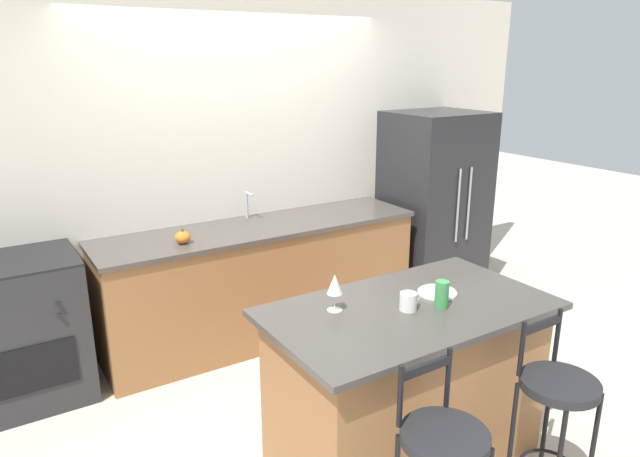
{
  "coord_description": "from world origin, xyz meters",
  "views": [
    {
      "loc": [
        -1.85,
        -3.45,
        2.18
      ],
      "look_at": [
        0.0,
        -0.49,
        1.13
      ],
      "focal_mm": 32.0,
      "sensor_mm": 36.0,
      "label": 1
    }
  ],
  "objects_px": {
    "bar_stool_far": "(555,405)",
    "pumpkin_decoration": "(183,237)",
    "dinner_plate": "(437,292)",
    "tumbler_cup": "(442,294)",
    "wine_glass": "(335,285)",
    "refrigerator": "(433,205)",
    "oven_range": "(18,332)",
    "coffee_mug": "(409,301)"
  },
  "relations": [
    {
      "from": "oven_range",
      "to": "bar_stool_far",
      "type": "bearing_deg",
      "value": -48.93
    },
    {
      "from": "oven_range",
      "to": "bar_stool_far",
      "type": "distance_m",
      "value": 3.22
    },
    {
      "from": "oven_range",
      "to": "wine_glass",
      "type": "xyz_separation_m",
      "value": [
        1.38,
        -1.6,
        0.58
      ]
    },
    {
      "from": "bar_stool_far",
      "to": "dinner_plate",
      "type": "distance_m",
      "value": 0.8
    },
    {
      "from": "coffee_mug",
      "to": "bar_stool_far",
      "type": "bearing_deg",
      "value": -57.04
    },
    {
      "from": "refrigerator",
      "to": "bar_stool_far",
      "type": "xyz_separation_m",
      "value": [
        -1.39,
        -2.37,
        -0.29
      ]
    },
    {
      "from": "refrigerator",
      "to": "dinner_plate",
      "type": "bearing_deg",
      "value": -132.32
    },
    {
      "from": "bar_stool_far",
      "to": "pumpkin_decoration",
      "type": "bearing_deg",
      "value": 114.31
    },
    {
      "from": "wine_glass",
      "to": "oven_range",
      "type": "bearing_deg",
      "value": 130.74
    },
    {
      "from": "dinner_plate",
      "to": "refrigerator",
      "type": "bearing_deg",
      "value": 47.68
    },
    {
      "from": "refrigerator",
      "to": "bar_stool_far",
      "type": "bearing_deg",
      "value": -120.28
    },
    {
      "from": "tumbler_cup",
      "to": "pumpkin_decoration",
      "type": "relative_size",
      "value": 1.31
    },
    {
      "from": "refrigerator",
      "to": "dinner_plate",
      "type": "distance_m",
      "value": 2.26
    },
    {
      "from": "oven_range",
      "to": "wine_glass",
      "type": "bearing_deg",
      "value": -49.26
    },
    {
      "from": "oven_range",
      "to": "pumpkin_decoration",
      "type": "distance_m",
      "value": 1.19
    },
    {
      "from": "refrigerator",
      "to": "pumpkin_decoration",
      "type": "relative_size",
      "value": 15.42
    },
    {
      "from": "dinner_plate",
      "to": "pumpkin_decoration",
      "type": "distance_m",
      "value": 1.82
    },
    {
      "from": "refrigerator",
      "to": "tumbler_cup",
      "type": "bearing_deg",
      "value": -131.94
    },
    {
      "from": "dinner_plate",
      "to": "wine_glass",
      "type": "distance_m",
      "value": 0.63
    },
    {
      "from": "refrigerator",
      "to": "wine_glass",
      "type": "xyz_separation_m",
      "value": [
        -2.12,
        -1.55,
        0.21
      ]
    },
    {
      "from": "wine_glass",
      "to": "refrigerator",
      "type": "bearing_deg",
      "value": 36.15
    },
    {
      "from": "wine_glass",
      "to": "coffee_mug",
      "type": "bearing_deg",
      "value": -30.93
    },
    {
      "from": "pumpkin_decoration",
      "to": "tumbler_cup",
      "type": "bearing_deg",
      "value": -65.39
    },
    {
      "from": "refrigerator",
      "to": "bar_stool_far",
      "type": "distance_m",
      "value": 2.76
    },
    {
      "from": "dinner_plate",
      "to": "tumbler_cup",
      "type": "distance_m",
      "value": 0.19
    },
    {
      "from": "refrigerator",
      "to": "pumpkin_decoration",
      "type": "distance_m",
      "value": 2.42
    },
    {
      "from": "bar_stool_far",
      "to": "tumbler_cup",
      "type": "xyz_separation_m",
      "value": [
        -0.24,
        0.56,
        0.43
      ]
    },
    {
      "from": "dinner_plate",
      "to": "pumpkin_decoration",
      "type": "height_order",
      "value": "pumpkin_decoration"
    },
    {
      "from": "coffee_mug",
      "to": "pumpkin_decoration",
      "type": "relative_size",
      "value": 1.09
    },
    {
      "from": "coffee_mug",
      "to": "oven_range",
      "type": "bearing_deg",
      "value": 133.51
    },
    {
      "from": "coffee_mug",
      "to": "tumbler_cup",
      "type": "xyz_separation_m",
      "value": [
        0.16,
        -0.07,
        0.03
      ]
    },
    {
      "from": "oven_range",
      "to": "coffee_mug",
      "type": "distance_m",
      "value": 2.52
    },
    {
      "from": "refrigerator",
      "to": "dinner_plate",
      "type": "xyz_separation_m",
      "value": [
        -1.52,
        -1.67,
        0.08
      ]
    },
    {
      "from": "wine_glass",
      "to": "tumbler_cup",
      "type": "height_order",
      "value": "wine_glass"
    },
    {
      "from": "oven_range",
      "to": "tumbler_cup",
      "type": "height_order",
      "value": "tumbler_cup"
    },
    {
      "from": "coffee_mug",
      "to": "wine_glass",
      "type": "bearing_deg",
      "value": 149.07
    },
    {
      "from": "oven_range",
      "to": "dinner_plate",
      "type": "relative_size",
      "value": 4.49
    },
    {
      "from": "bar_stool_far",
      "to": "tumbler_cup",
      "type": "bearing_deg",
      "value": 113.39
    },
    {
      "from": "tumbler_cup",
      "to": "pumpkin_decoration",
      "type": "xyz_separation_m",
      "value": [
        -0.79,
        1.73,
        -0.02
      ]
    },
    {
      "from": "oven_range",
      "to": "tumbler_cup",
      "type": "bearing_deg",
      "value": -44.9
    },
    {
      "from": "refrigerator",
      "to": "wine_glass",
      "type": "distance_m",
      "value": 2.63
    },
    {
      "from": "bar_stool_far",
      "to": "dinner_plate",
      "type": "xyz_separation_m",
      "value": [
        -0.13,
        0.7,
        0.36
      ]
    }
  ]
}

